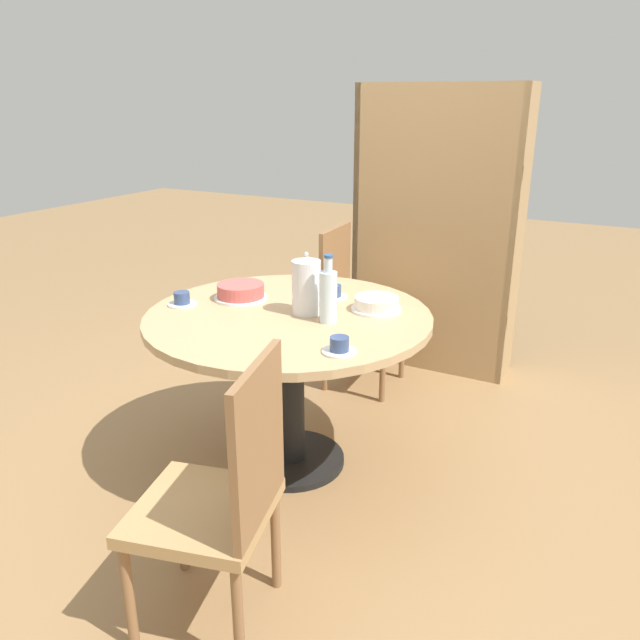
% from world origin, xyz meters
% --- Properties ---
extents(ground_plane, '(14.00, 14.00, 0.00)m').
position_xyz_m(ground_plane, '(0.00, 0.00, 0.00)').
color(ground_plane, '#937047').
extents(dining_table, '(1.26, 1.26, 0.75)m').
position_xyz_m(dining_table, '(0.00, 0.00, 0.61)').
color(dining_table, black).
rests_on(dining_table, ground_plane).
extents(chair_a, '(0.44, 0.44, 0.94)m').
position_xyz_m(chair_a, '(-0.12, 0.96, 0.49)').
color(chair_a, olive).
rests_on(chair_a, ground_plane).
extents(chair_b, '(0.51, 0.51, 0.94)m').
position_xyz_m(chair_b, '(0.30, -0.92, 0.49)').
color(chair_b, olive).
rests_on(chair_b, ground_plane).
extents(bookshelf, '(1.01, 0.28, 1.73)m').
position_xyz_m(bookshelf, '(0.18, 1.45, 0.84)').
color(bookshelf, tan).
rests_on(bookshelf, ground_plane).
extents(coffee_pot, '(0.13, 0.13, 0.28)m').
position_xyz_m(coffee_pot, '(0.07, 0.04, 0.88)').
color(coffee_pot, silver).
rests_on(coffee_pot, dining_table).
extents(water_bottle, '(0.07, 0.07, 0.29)m').
position_xyz_m(water_bottle, '(0.20, -0.01, 0.87)').
color(water_bottle, silver).
rests_on(water_bottle, dining_table).
extents(cake_main, '(0.25, 0.25, 0.07)m').
position_xyz_m(cake_main, '(-0.30, 0.07, 0.79)').
color(cake_main, white).
rests_on(cake_main, dining_table).
extents(cake_second, '(0.23, 0.23, 0.06)m').
position_xyz_m(cake_second, '(0.32, 0.22, 0.78)').
color(cake_second, white).
rests_on(cake_second, dining_table).
extents(cup_a, '(0.13, 0.13, 0.06)m').
position_xyz_m(cup_a, '(-0.49, -0.13, 0.78)').
color(cup_a, silver).
rests_on(cup_a, dining_table).
extents(cup_b, '(0.13, 0.13, 0.06)m').
position_xyz_m(cup_b, '(0.07, 0.30, 0.78)').
color(cup_b, silver).
rests_on(cup_b, dining_table).
extents(cup_c, '(0.13, 0.13, 0.06)m').
position_xyz_m(cup_c, '(0.40, -0.29, 0.78)').
color(cup_c, silver).
rests_on(cup_c, dining_table).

